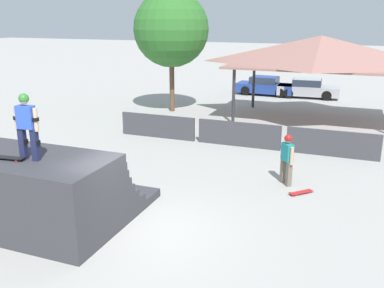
# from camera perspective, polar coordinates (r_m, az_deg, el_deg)

# --- Properties ---
(ground_plane) EXTENTS (160.00, 160.00, 0.00)m
(ground_plane) POSITION_cam_1_polar(r_m,az_deg,el_deg) (11.31, -7.25, -11.60)
(ground_plane) COLOR #A3A09B
(quarter_pipe_ramp) EXTENTS (4.83, 4.20, 1.97)m
(quarter_pipe_ramp) POSITION_cam_1_polar(r_m,az_deg,el_deg) (12.19, -20.36, -5.88)
(quarter_pipe_ramp) COLOR #38383D
(quarter_pipe_ramp) RESTS_ON ground
(skater_on_deck) EXTENTS (0.70, 0.25, 1.64)m
(skater_on_deck) POSITION_cam_1_polar(r_m,az_deg,el_deg) (10.91, -21.21, 2.71)
(skater_on_deck) COLOR #1E2347
(skater_on_deck) RESTS_ON quarter_pipe_ramp
(skateboard_on_deck) EXTENTS (0.81, 0.29, 0.09)m
(skateboard_on_deck) POSITION_cam_1_polar(r_m,az_deg,el_deg) (11.30, -23.04, -1.70)
(skateboard_on_deck) COLOR red
(skateboard_on_deck) RESTS_ON quarter_pipe_ramp
(bystander_walking) EXTENTS (0.51, 0.58, 1.70)m
(bystander_walking) POSITION_cam_1_polar(r_m,az_deg,el_deg) (14.21, 12.56, -1.50)
(bystander_walking) COLOR #6B6051
(bystander_walking) RESTS_ON ground
(skateboard_on_ground) EXTENTS (0.72, 0.73, 0.09)m
(skateboard_on_ground) POSITION_cam_1_polar(r_m,az_deg,el_deg) (13.84, 14.25, -6.27)
(skateboard_on_ground) COLOR red
(skateboard_on_ground) RESTS_ON ground
(barrier_fence) EXTENTS (11.20, 0.12, 1.05)m
(barrier_fence) POSITION_cam_1_polar(r_m,az_deg,el_deg) (18.25, 6.25, 1.30)
(barrier_fence) COLOR #3D3D42
(barrier_fence) RESTS_ON ground
(pavilion_shelter) EXTENTS (9.15, 5.13, 4.41)m
(pavilion_shelter) POSITION_cam_1_polar(r_m,az_deg,el_deg) (23.13, 16.76, 11.70)
(pavilion_shelter) COLOR #2D2D33
(pavilion_shelter) RESTS_ON ground
(tree_beside_pavilion) EXTENTS (4.19, 4.19, 6.73)m
(tree_beside_pavilion) POSITION_cam_1_polar(r_m,az_deg,el_deg) (24.58, -2.79, 15.03)
(tree_beside_pavilion) COLOR brown
(tree_beside_pavilion) RESTS_ON ground
(parked_car_blue) EXTENTS (4.07, 1.88, 1.27)m
(parked_car_blue) POSITION_cam_1_polar(r_m,az_deg,el_deg) (30.77, 9.74, 7.61)
(parked_car_blue) COLOR navy
(parked_car_blue) RESTS_ON ground
(parked_car_silver) EXTENTS (4.12, 1.82, 1.27)m
(parked_car_silver) POSITION_cam_1_polar(r_m,az_deg,el_deg) (30.30, 15.20, 7.13)
(parked_car_silver) COLOR #A8AAAF
(parked_car_silver) RESTS_ON ground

